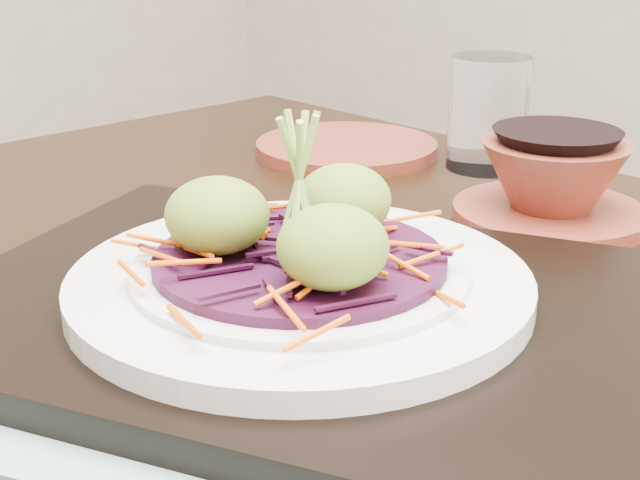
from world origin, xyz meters
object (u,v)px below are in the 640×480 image
Objects in this scene: dining_table at (394,445)px; serving_tray at (300,310)px; terracotta_side_plate at (347,148)px; white_plate at (300,281)px; water_glass at (488,113)px; terracotta_bowl_set at (552,186)px.

dining_table is 0.13m from serving_tray.
white_plate is at bearing -57.96° from terracotta_side_plate.
water_glass is (-0.08, 0.40, 0.04)m from serving_tray.
serving_tray is 2.26× the size of terracotta_side_plate.
white_plate reaches higher than terracotta_side_plate.
terracotta_bowl_set reaches higher than white_plate.
dining_table is 6.83× the size of terracotta_side_plate.
dining_table is 0.26m from terracotta_bowl_set.
water_glass is at bearing 101.65° from white_plate.
terracotta_side_plate is at bearing -163.02° from water_glass.
serving_tray is at bearing -78.35° from water_glass.
terracotta_bowl_set is at bearing -43.22° from water_glass.
serving_tray is at bearing -97.25° from terracotta_bowl_set.
serving_tray is 1.99× the size of terracotta_bowl_set.
terracotta_bowl_set is (0.04, 0.29, -0.00)m from white_plate.
water_glass reaches higher than serving_tray.
terracotta_side_plate is at bearing 165.15° from terracotta_bowl_set.
terracotta_bowl_set reaches higher than serving_tray.
white_plate is at bearing -112.91° from dining_table.
terracotta_side_plate is at bearing 107.05° from serving_tray.
terracotta_bowl_set reaches higher than terracotta_side_plate.
white_plate is at bearing 165.01° from serving_tray.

